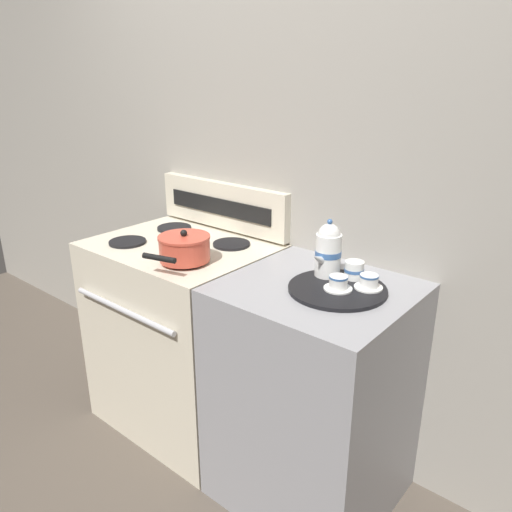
# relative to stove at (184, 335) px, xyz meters

# --- Properties ---
(ground_plane) EXTENTS (6.00, 6.00, 0.00)m
(ground_plane) POSITION_rel_stove_xyz_m (0.34, 0.00, -0.47)
(ground_plane) COLOR brown
(wall_back) EXTENTS (6.00, 0.05, 2.20)m
(wall_back) POSITION_rel_stove_xyz_m (0.34, 0.34, 0.63)
(wall_back) COLOR #9E998E
(wall_back) RESTS_ON ground
(stove) EXTENTS (0.80, 0.65, 0.94)m
(stove) POSITION_rel_stove_xyz_m (0.00, 0.00, 0.00)
(stove) COLOR beige
(stove) RESTS_ON ground
(control_panel) EXTENTS (0.78, 0.05, 0.22)m
(control_panel) POSITION_rel_stove_xyz_m (0.00, 0.29, 0.59)
(control_panel) COLOR beige
(control_panel) RESTS_ON stove
(side_counter) EXTENTS (0.66, 0.62, 0.93)m
(side_counter) POSITION_rel_stove_xyz_m (0.74, 0.00, -0.00)
(side_counter) COLOR #939399
(side_counter) RESTS_ON ground
(saucepan) EXTENTS (0.22, 0.30, 0.13)m
(saucepan) POSITION_rel_stove_xyz_m (0.19, -0.14, 0.53)
(saucepan) COLOR #D14C38
(saucepan) RESTS_ON stove
(serving_tray) EXTENTS (0.35, 0.35, 0.01)m
(serving_tray) POSITION_rel_stove_xyz_m (0.81, 0.02, 0.47)
(serving_tray) COLOR black
(serving_tray) RESTS_ON side_counter
(teapot) EXTENTS (0.10, 0.16, 0.22)m
(teapot) POSITION_rel_stove_xyz_m (0.72, 0.09, 0.58)
(teapot) COLOR white
(teapot) RESTS_ON serving_tray
(teacup_left) EXTENTS (0.10, 0.10, 0.05)m
(teacup_left) POSITION_rel_stove_xyz_m (0.82, 0.00, 0.50)
(teacup_left) COLOR white
(teacup_left) RESTS_ON serving_tray
(teacup_right) EXTENTS (0.10, 0.10, 0.05)m
(teacup_right) POSITION_rel_stove_xyz_m (0.90, 0.08, 0.50)
(teacup_right) COLOR white
(teacup_right) RESTS_ON serving_tray
(creamer_jug) EXTENTS (0.07, 0.07, 0.07)m
(creamer_jug) POSITION_rel_stove_xyz_m (0.82, 0.12, 0.51)
(creamer_jug) COLOR white
(creamer_jug) RESTS_ON serving_tray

